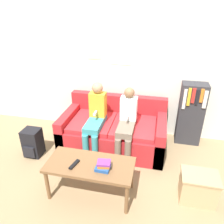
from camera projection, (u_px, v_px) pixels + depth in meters
The scene contains 11 objects.
ground_plane at pixel (105, 166), 3.15m from camera, with size 10.00×10.00×0.00m, color #937A56.
wall_back at pixel (121, 59), 3.53m from camera, with size 8.00×0.06×2.60m.
couch at pixel (114, 131), 3.53m from camera, with size 1.61×0.90×0.74m.
coffee_table at pixel (90, 167), 2.54m from camera, with size 1.02×0.47×0.45m.
person_left at pixel (96, 117), 3.25m from camera, with size 0.24×0.60×1.08m.
person_right at pixel (127, 122), 3.16m from camera, with size 0.24×0.60×1.04m.
tv_remote at pixel (74, 164), 2.49m from camera, with size 0.08×0.17×0.02m.
book_stack at pixel (103, 166), 2.42m from camera, with size 0.17×0.15×0.09m.
bookshelf at pixel (191, 114), 3.50m from camera, with size 0.39×0.27×1.02m.
storage_box at pixel (198, 187), 2.55m from camera, with size 0.42×0.31×0.36m.
backpack at pixel (33, 143), 3.30m from camera, with size 0.25×0.26×0.44m.
Camera 1 is at (0.63, -2.38, 2.12)m, focal length 35.00 mm.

